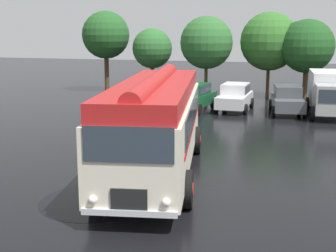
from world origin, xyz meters
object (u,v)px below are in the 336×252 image
car_near_left (153,93)px  car_mid_right (235,97)px  box_van (329,92)px  car_far_right (287,99)px  car_mid_left (193,97)px  vintage_bus (156,120)px

car_near_left → car_mid_right: size_ratio=1.00×
car_near_left → box_van: bearing=-0.3°
car_far_right → car_near_left: bearing=177.7°
car_mid_right → box_van: 5.55m
car_mid_left → car_mid_right: size_ratio=1.03×
vintage_bus → car_near_left: 14.87m
car_far_right → car_mid_left: bearing=-174.4°
car_mid_right → vintage_bus: bearing=-92.9°
car_mid_left → box_van: box_van is taller
vintage_bus → car_mid_left: vintage_bus is taller
car_near_left → car_far_right: size_ratio=0.97×
car_mid_left → car_far_right: 5.68m
car_mid_right → car_far_right: size_ratio=0.97×
car_mid_left → car_far_right: (5.65, 0.56, 0.00)m
car_near_left → car_far_right: (8.56, -0.34, 0.00)m
vintage_bus → car_near_left: size_ratio=2.43×
car_far_right → box_van: box_van is taller
vintage_bus → car_mid_right: size_ratio=2.44×
box_van → car_far_right: bearing=-172.9°
car_near_left → car_mid_left: bearing=-17.1°
car_near_left → car_mid_left: 3.04m
car_mid_right → box_van: (5.52, 0.09, 0.52)m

